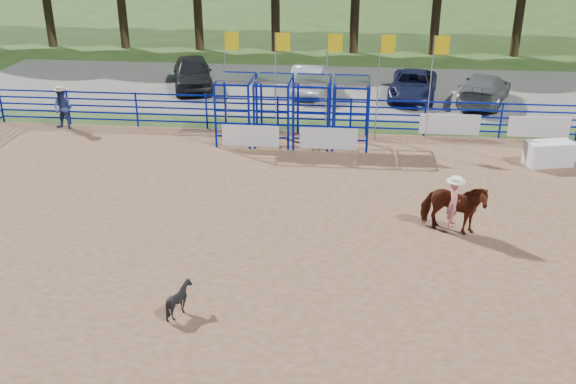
% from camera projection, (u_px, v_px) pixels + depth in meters
% --- Properties ---
extents(ground, '(120.00, 120.00, 0.00)m').
position_uv_depth(ground, '(345.00, 253.00, 17.44)').
color(ground, '#395221').
rests_on(ground, ground).
extents(arena_dirt, '(30.00, 20.00, 0.02)m').
position_uv_depth(arena_dirt, '(345.00, 253.00, 17.44)').
color(arena_dirt, brown).
rests_on(arena_dirt, ground).
extents(gravel_strip, '(40.00, 10.00, 0.01)m').
position_uv_depth(gravel_strip, '(352.00, 89.00, 32.87)').
color(gravel_strip, slate).
rests_on(gravel_strip, ground).
extents(announcer_table, '(1.78, 1.16, 0.88)m').
position_uv_depth(announcer_table, '(549.00, 153.00, 23.12)').
color(announcer_table, silver).
rests_on(announcer_table, arena_dirt).
extents(horse_and_rider, '(2.04, 1.34, 2.41)m').
position_uv_depth(horse_and_rider, '(453.00, 205.00, 18.14)').
color(horse_and_rider, '#5C2312').
rests_on(horse_and_rider, arena_dirt).
extents(calf, '(0.90, 0.85, 0.78)m').
position_uv_depth(calf, '(179.00, 299.00, 14.67)').
color(calf, black).
rests_on(calf, arena_dirt).
extents(spectator_cowboy, '(0.90, 0.74, 1.78)m').
position_uv_depth(spectator_cowboy, '(63.00, 108.00, 26.73)').
color(spectator_cowboy, navy).
rests_on(spectator_cowboy, arena_dirt).
extents(car_a, '(3.11, 5.05, 1.61)m').
position_uv_depth(car_a, '(192.00, 73.00, 32.75)').
color(car_a, black).
rests_on(car_a, gravel_strip).
extents(car_b, '(1.77, 4.38, 1.41)m').
position_uv_depth(car_b, '(309.00, 78.00, 32.05)').
color(car_b, '#919499').
rests_on(car_b, gravel_strip).
extents(car_c, '(2.79, 4.90, 1.29)m').
position_uv_depth(car_c, '(413.00, 85.00, 31.11)').
color(car_c, '#161937').
rests_on(car_c, gravel_strip).
extents(car_d, '(3.43, 5.15, 1.39)m').
position_uv_depth(car_d, '(484.00, 89.00, 30.30)').
color(car_d, '#5C5C5E').
rests_on(car_d, gravel_strip).
extents(perimeter_fence, '(30.10, 20.10, 1.50)m').
position_uv_depth(perimeter_fence, '(346.00, 229.00, 17.14)').
color(perimeter_fence, '#0717A7').
rests_on(perimeter_fence, ground).
extents(chute_assembly, '(19.32, 2.41, 4.20)m').
position_uv_depth(chute_assembly, '(302.00, 111.00, 25.12)').
color(chute_assembly, '#0717A7').
rests_on(chute_assembly, ground).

